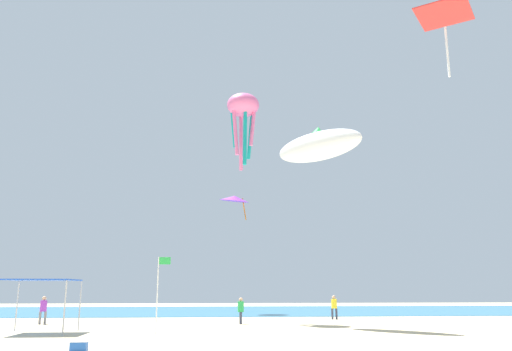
# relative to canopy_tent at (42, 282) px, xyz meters

# --- Properties ---
(ground) EXTENTS (110.00, 110.00, 0.10)m
(ground) POSITION_rel_canopy_tent_xyz_m (8.66, -5.04, -2.50)
(ground) COLOR beige
(ocean_strip) EXTENTS (110.00, 23.05, 0.03)m
(ocean_strip) POSITION_rel_canopy_tent_xyz_m (8.66, 24.80, -2.43)
(ocean_strip) COLOR teal
(ocean_strip) RESTS_ON ground
(canopy_tent) EXTENTS (3.24, 2.84, 2.59)m
(canopy_tent) POSITION_rel_canopy_tent_xyz_m (0.00, 0.00, 0.00)
(canopy_tent) COLOR #B2B2B7
(canopy_tent) RESTS_ON ground
(person_near_tent) EXTENTS (0.42, 0.40, 1.67)m
(person_near_tent) POSITION_rel_canopy_tent_xyz_m (-1.86, 6.48, -1.47)
(person_near_tent) COLOR slate
(person_near_tent) RESTS_ON ground
(person_leftmost) EXTENTS (0.44, 0.39, 1.65)m
(person_leftmost) POSITION_rel_canopy_tent_xyz_m (17.04, 9.91, -1.48)
(person_leftmost) COLOR #33384C
(person_leftmost) RESTS_ON ground
(person_central) EXTENTS (0.38, 0.42, 1.59)m
(person_central) POSITION_rel_canopy_tent_xyz_m (10.20, 5.67, -1.52)
(person_central) COLOR #33384C
(person_central) RESTS_ON ground
(banner_flag) EXTENTS (0.61, 0.06, 3.63)m
(banner_flag) POSITION_rel_canopy_tent_xyz_m (5.88, -1.15, -0.26)
(banner_flag) COLOR silver
(banner_flag) RESTS_ON ground
(cooler_box) EXTENTS (0.57, 0.37, 0.35)m
(cooler_box) POSITION_rel_canopy_tent_xyz_m (3.88, -7.57, -2.27)
(cooler_box) COLOR blue
(cooler_box) RESTS_ON ground
(kite_diamond_red) EXTENTS (4.19, 4.19, 4.14)m
(kite_diamond_red) POSITION_rel_canopy_tent_xyz_m (22.00, 0.05, 15.57)
(kite_diamond_red) COLOR red
(kite_inflatable_white) EXTENTS (5.62, 5.92, 2.41)m
(kite_inflatable_white) POSITION_rel_canopy_tent_xyz_m (14.71, 2.78, 8.15)
(kite_inflatable_white) COLOR white
(kite_delta_purple) EXTENTS (3.79, 3.80, 2.35)m
(kite_delta_purple) POSITION_rel_canopy_tent_xyz_m (10.25, 18.89, 7.66)
(kite_delta_purple) COLOR purple
(kite_octopus_pink) EXTENTS (3.02, 3.02, 5.51)m
(kite_octopus_pink) POSITION_rel_canopy_tent_xyz_m (10.42, 8.24, 12.38)
(kite_octopus_pink) COLOR pink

